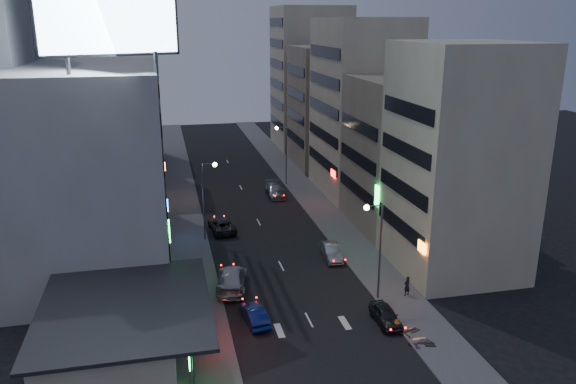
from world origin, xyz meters
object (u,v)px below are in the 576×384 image
object	(u,v)px
scooter_black_a	(435,335)
scooter_black_b	(415,320)
road_car_blue	(254,315)
scooter_blue	(429,331)
parked_car_right_near	(386,315)
parked_car_right_mid	(332,251)
parked_car_left	(222,225)
scooter_silver_b	(414,320)
road_car_silver	(232,279)
parked_car_right_far	(275,190)
scooter_silver_a	(425,331)
person	(407,286)

from	to	relation	value
scooter_black_a	scooter_black_b	distance (m)	2.28
road_car_blue	scooter_blue	xyz separation A→B (m)	(11.53, -5.13, 0.07)
parked_car_right_near	road_car_blue	size ratio (longest dim) A/B	0.96
parked_car_right_near	scooter_black_a	size ratio (longest dim) A/B	1.86
parked_car_right_mid	parked_car_left	size ratio (longest dim) A/B	0.83
parked_car_left	scooter_black_b	distance (m)	25.75
parked_car_right_near	scooter_black_b	bearing A→B (deg)	-34.17
parked_car_right_near	scooter_silver_b	world-z (taller)	scooter_silver_b
parked_car_right_mid	road_car_silver	distance (m)	10.84
scooter_black_a	scooter_blue	bearing A→B (deg)	37.63
road_car_silver	parked_car_right_far	bearing A→B (deg)	-98.89
parked_car_right_near	parked_car_right_far	bearing A→B (deg)	92.85
parked_car_right_mid	road_car_silver	size ratio (longest dim) A/B	0.71
parked_car_left	scooter_silver_b	world-z (taller)	parked_car_left
parked_car_right_near	scooter_black_a	world-z (taller)	scooter_black_a
parked_car_right_far	scooter_silver_a	distance (m)	35.74
road_car_silver	scooter_silver_b	bearing A→B (deg)	152.89
parked_car_right_mid	road_car_silver	world-z (taller)	road_car_silver
parked_car_right_mid	scooter_silver_b	distance (m)	13.69
parked_car_right_far	person	distance (m)	29.76
road_car_blue	scooter_silver_a	xyz separation A→B (m)	(11.42, -4.83, -0.04)
parked_car_right_near	scooter_blue	world-z (taller)	scooter_blue
parked_car_left	scooter_black_b	size ratio (longest dim) A/B	2.54
scooter_black_a	scooter_silver_a	distance (m)	0.91
scooter_black_b	scooter_black_a	bearing A→B (deg)	170.78
road_car_silver	scooter_silver_a	size ratio (longest dim) A/B	3.59
person	scooter_blue	size ratio (longest dim) A/B	0.84
parked_car_right_far	scooter_blue	distance (m)	36.05
parked_car_right_mid	scooter_silver_a	size ratio (longest dim) A/B	2.57
person	scooter_black_a	size ratio (longest dim) A/B	0.80
road_car_blue	person	xyz separation A→B (m)	(12.82, 1.38, 0.29)
parked_car_right_near	scooter_silver_b	distance (m)	2.09
road_car_blue	scooter_black_a	bearing A→B (deg)	147.54
scooter_blue	scooter_black_b	world-z (taller)	scooter_black_b
scooter_black_b	person	bearing A→B (deg)	-38.25
scooter_black_a	scooter_silver_b	size ratio (longest dim) A/B	1.04
scooter_black_a	scooter_silver_a	xyz separation A→B (m)	(-0.33, 0.84, -0.13)
parked_car_right_far	person	bearing A→B (deg)	-78.07
parked_car_right_mid	parked_car_right_far	world-z (taller)	parked_car_right_far
road_car_blue	parked_car_left	bearing A→B (deg)	-95.94
scooter_silver_a	parked_car_right_far	bearing A→B (deg)	2.87
road_car_blue	person	world-z (taller)	person
parked_car_right_far	scooter_black_b	world-z (taller)	parked_car_right_far
parked_car_left	road_car_silver	world-z (taller)	road_car_silver
parked_car_right_near	scooter_silver_a	xyz separation A→B (m)	(1.91, -2.61, -0.03)
scooter_black_a	scooter_silver_b	bearing A→B (deg)	28.89
parked_car_left	scooter_blue	xyz separation A→B (m)	(11.78, -24.71, 0.02)
road_car_silver	scooter_silver_b	world-z (taller)	road_car_silver
scooter_black_a	scooter_blue	size ratio (longest dim) A/B	1.04
scooter_black_a	scooter_blue	distance (m)	0.58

